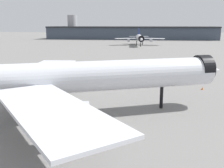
{
  "coord_description": "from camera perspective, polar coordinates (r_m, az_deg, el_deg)",
  "views": [
    {
      "loc": [
        10.65,
        -41.16,
        14.8
      ],
      "look_at": [
        7.35,
        1.54,
        4.98
      ],
      "focal_mm": 42.06,
      "sensor_mm": 36.0,
      "label": 1
    }
  ],
  "objects": [
    {
      "name": "ground",
      "position": [
        45.02,
        -9.58,
        -6.47
      ],
      "size": [
        900.0,
        900.0,
        0.0
      ],
      "primitive_type": "plane",
      "color": "slate"
    },
    {
      "name": "airliner_near_gate",
      "position": [
        42.45,
        -9.32,
        1.27
      ],
      "size": [
        53.91,
        48.16,
        14.44
      ],
      "rotation": [
        0.0,
        0.0,
        0.33
      ],
      "color": "silver",
      "rests_on": "ground"
    },
    {
      "name": "airliner_far_taxiway",
      "position": [
        188.7,
        6.08,
        9.9
      ],
      "size": [
        36.18,
        39.6,
        11.63
      ],
      "rotation": [
        0.0,
        0.0,
        4.74
      ],
      "color": "silver",
      "rests_on": "ground"
    },
    {
      "name": "terminal_building",
      "position": [
        267.16,
        3.58,
        11.11
      ],
      "size": [
        166.95,
        38.42,
        23.59
      ],
      "rotation": [
        0.0,
        0.0,
        -0.05
      ],
      "color": "#3D4756",
      "rests_on": "ground"
    },
    {
      "name": "service_truck_front",
      "position": [
        76.41,
        -15.01,
        2.52
      ],
      "size": [
        5.84,
        3.45,
        3.0
      ],
      "rotation": [
        0.0,
        0.0,
        2.95
      ],
      "color": "black",
      "rests_on": "ground"
    },
    {
      "name": "traffic_cone_near_nose",
      "position": [
        63.93,
        19.05,
        -0.9
      ],
      "size": [
        0.5,
        0.5,
        0.63
      ],
      "primitive_type": "cone",
      "color": "#F2600C",
      "rests_on": "ground"
    }
  ]
}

